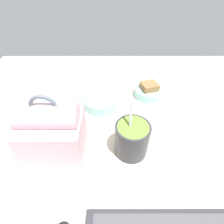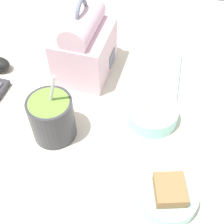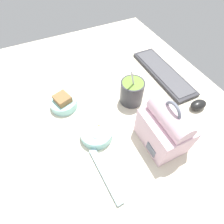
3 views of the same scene
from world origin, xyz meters
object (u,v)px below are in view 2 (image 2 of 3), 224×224
Objects in this scene: soup_cup at (52,118)px; bento_bowl_sandwich at (168,196)px; bento_bowl_snacks at (152,113)px; chopstick_case at (175,77)px; lunch_bag at (84,46)px.

soup_cup reaches higher than bento_bowl_sandwich.
bento_bowl_snacks is 0.61× the size of chopstick_case.
lunch_bag is 25.87cm from chopstick_case.
bento_bowl_sandwich is 21.39cm from bento_bowl_snacks.
lunch_bag is at bearing 97.52° from chopstick_case.
lunch_bag reaches higher than bento_bowl_snacks.
bento_bowl_sandwich is at bearing -109.07° from soup_cup.
chopstick_case is (15.59, -3.44, -1.38)cm from bento_bowl_snacks.
soup_cup is at bearing 70.93° from bento_bowl_sandwich.
soup_cup is (-22.72, 0.01, -2.84)cm from lunch_bag.
lunch_bag is at bearing 59.57° from bento_bowl_snacks.
lunch_bag is 1.20× the size of soup_cup.
bento_bowl_snacks is (-12.35, -21.03, -6.36)cm from lunch_bag.
bento_bowl_sandwich is 35.95cm from chopstick_case.
bento_bowl_snacks reaches higher than chopstick_case.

